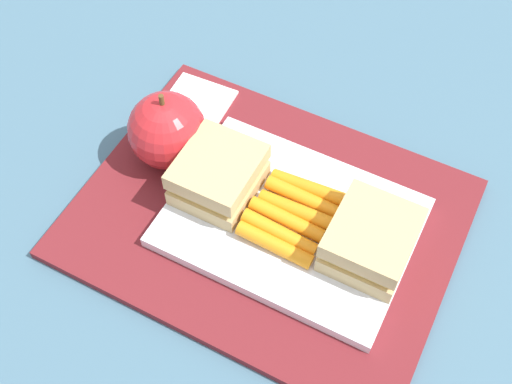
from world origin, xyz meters
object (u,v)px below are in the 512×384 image
at_px(sandwich_half_right, 218,175).
at_px(carrot_sticks_bundle, 291,215).
at_px(apple, 167,130).
at_px(paper_napkin, 196,103).
at_px(food_tray, 291,222).
at_px(sandwich_half_left, 371,240).

distance_m(sandwich_half_right, carrot_sticks_bundle, 0.08).
xyz_separation_m(carrot_sticks_bundle, apple, (0.15, -0.02, 0.02)).
relative_size(sandwich_half_right, apple, 0.89).
distance_m(carrot_sticks_bundle, paper_napkin, 0.19).
distance_m(food_tray, apple, 0.15).
height_order(food_tray, sandwich_half_right, sandwich_half_right).
xyz_separation_m(sandwich_half_left, sandwich_half_right, (0.16, 0.00, 0.00)).
bearing_deg(carrot_sticks_bundle, sandwich_half_right, -0.02).
distance_m(carrot_sticks_bundle, apple, 0.15).
distance_m(sandwich_half_left, carrot_sticks_bundle, 0.08).
bearing_deg(paper_napkin, food_tray, 149.77).
distance_m(food_tray, paper_napkin, 0.19).
bearing_deg(food_tray, paper_napkin, -30.23).
xyz_separation_m(sandwich_half_left, paper_napkin, (0.24, -0.09, -0.03)).
height_order(carrot_sticks_bundle, apple, apple).
bearing_deg(food_tray, sandwich_half_left, 180.00).
height_order(apple, paper_napkin, apple).
xyz_separation_m(food_tray, sandwich_half_left, (-0.08, 0.00, 0.03)).
xyz_separation_m(sandwich_half_right, carrot_sticks_bundle, (-0.08, 0.00, -0.02)).
relative_size(apple, paper_napkin, 1.28).
distance_m(apple, paper_napkin, 0.08).
distance_m(food_tray, sandwich_half_right, 0.08).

